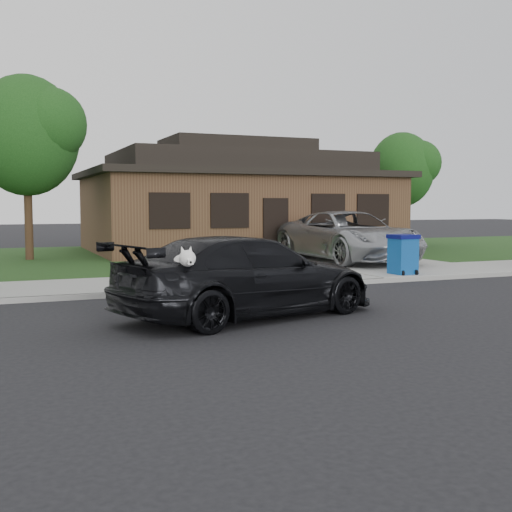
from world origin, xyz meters
name	(u,v)px	position (x,y,z in m)	size (l,w,h in m)	color
ground	(321,313)	(0.00, 0.00, 0.00)	(120.00, 120.00, 0.00)	black
sidewalk	(230,281)	(0.00, 5.00, 0.06)	(60.00, 3.00, 0.12)	gray
curb	(251,288)	(0.00, 3.50, 0.06)	(60.00, 0.12, 0.12)	gray
lawn	(156,257)	(0.00, 13.00, 0.07)	(60.00, 13.00, 0.13)	#193814
driveway	(336,258)	(6.00, 10.00, 0.07)	(4.50, 13.00, 0.14)	gray
sedan	(248,276)	(-1.43, 0.15, 0.74)	(5.47, 3.37, 1.48)	black
minivan	(348,236)	(5.42, 8.15, 0.98)	(2.80, 6.07, 1.69)	#9D9FA4
recycling_bin	(403,254)	(4.70, 4.03, 0.68)	(0.70, 0.73, 1.11)	#0D4896
house	(237,202)	(4.00, 15.00, 2.13)	(12.60, 8.60, 4.65)	#422B1C
tree_0	(31,133)	(-4.34, 12.88, 4.48)	(3.78, 3.60, 6.34)	#332114
tree_1	(405,168)	(12.14, 14.40, 3.71)	(3.15, 3.00, 5.25)	#332114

